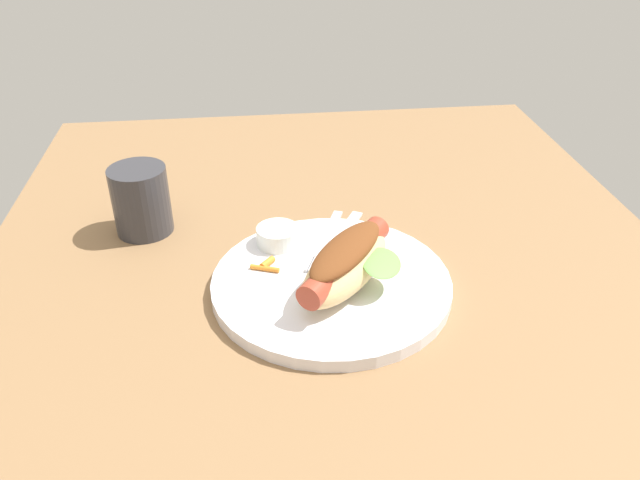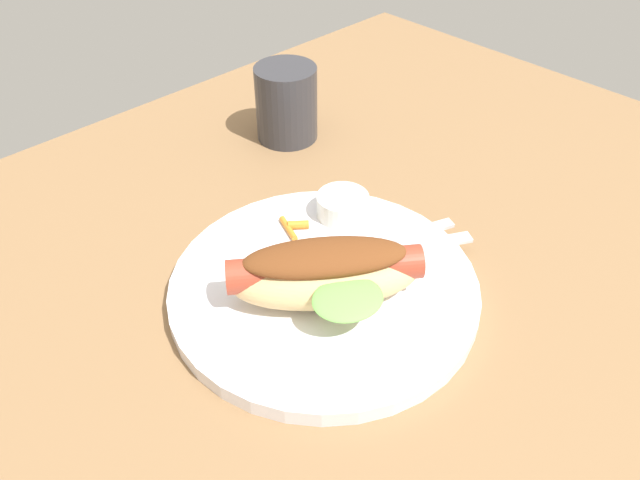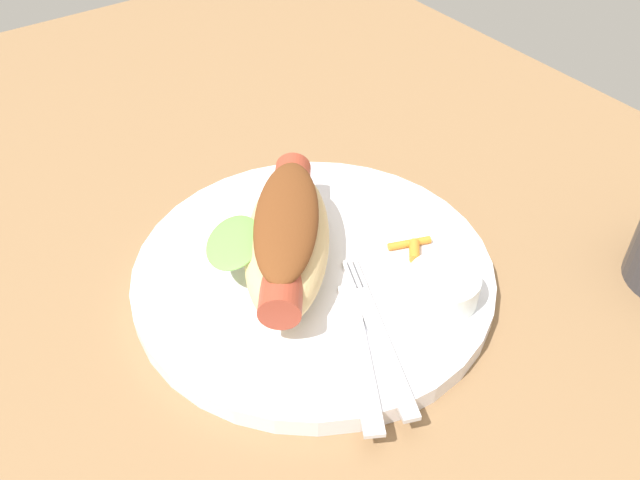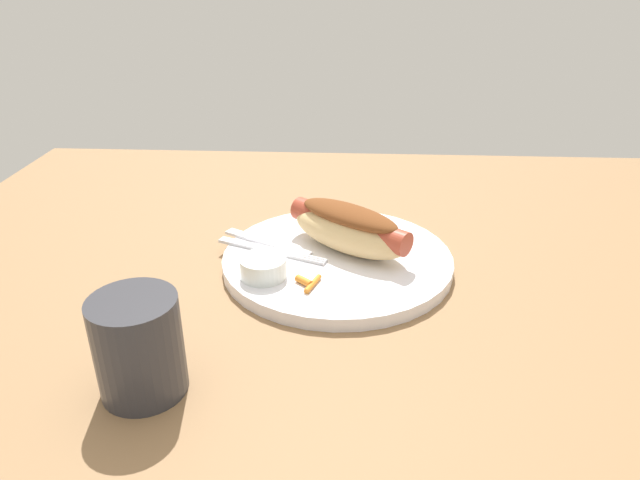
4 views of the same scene
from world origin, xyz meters
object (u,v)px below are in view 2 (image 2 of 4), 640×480
(fork, at_px, (389,240))
(drinking_cup, at_px, (286,103))
(knife, at_px, (409,248))
(plate, at_px, (324,288))
(sauce_ramekin, at_px, (343,205))
(hot_dog, at_px, (327,271))
(carrot_garnish, at_px, (294,226))

(fork, bearing_deg, drinking_cup, -86.80)
(fork, height_order, knife, same)
(plate, distance_m, sauce_ramekin, 0.10)
(hot_dog, xyz_separation_m, fork, (-0.10, -0.01, -0.03))
(plate, xyz_separation_m, carrot_garnish, (-0.03, -0.08, 0.01))
(hot_dog, relative_size, sauce_ramekin, 3.18)
(sauce_ramekin, height_order, carrot_garnish, sauce_ramekin)
(hot_dog, height_order, fork, hot_dog)
(plate, distance_m, carrot_garnish, 0.08)
(sauce_ramekin, distance_m, fork, 0.06)
(sauce_ramekin, bearing_deg, knife, 95.05)
(carrot_garnish, relative_size, drinking_cup, 0.38)
(sauce_ramekin, relative_size, carrot_garnish, 1.50)
(hot_dog, bearing_deg, carrot_garnish, -78.06)
(fork, xyz_separation_m, knife, (-0.01, 0.02, -0.00))
(plate, height_order, hot_dog, hot_dog)
(knife, xyz_separation_m, drinking_cup, (-0.07, -0.26, 0.03))
(hot_dog, distance_m, carrot_garnish, 0.10)
(fork, relative_size, knife, 1.11)
(plate, xyz_separation_m, sauce_ramekin, (-0.08, -0.06, 0.02))
(knife, bearing_deg, plate, 13.99)
(fork, bearing_deg, sauce_ramekin, -66.43)
(carrot_garnish, bearing_deg, sauce_ramekin, 162.04)
(hot_dog, bearing_deg, knife, -148.37)
(hot_dog, xyz_separation_m, carrot_garnish, (-0.04, -0.09, -0.03))
(drinking_cup, bearing_deg, fork, 71.66)
(plate, distance_m, fork, 0.09)
(hot_dog, relative_size, carrot_garnish, 4.76)
(fork, relative_size, drinking_cup, 1.54)
(hot_dog, bearing_deg, fork, -136.16)
(knife, bearing_deg, carrot_garnish, -29.76)
(drinking_cup, bearing_deg, carrot_garnish, 50.07)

